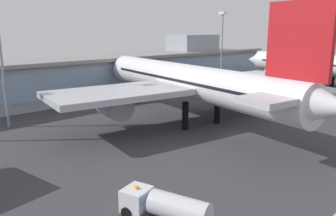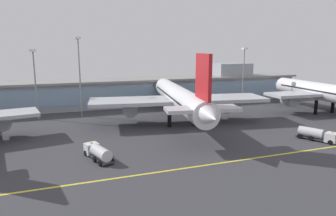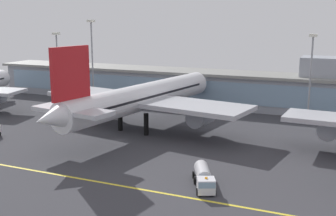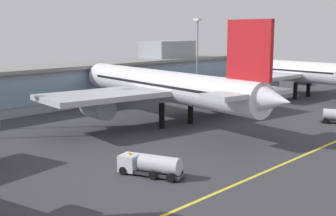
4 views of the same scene
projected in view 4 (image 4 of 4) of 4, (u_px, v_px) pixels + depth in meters
name	position (u px, v px, depth m)	size (l,w,h in m)	color
ground_plane	(203.00, 131.00, 87.21)	(187.04, 187.04, 0.00)	#38383D
taxiway_centreline_stripe	(312.00, 152.00, 72.50)	(149.64, 0.50, 0.01)	yellow
terminal_building	(73.00, 82.00, 117.53)	(136.60, 14.00, 15.47)	#9399A3
airliner_near_right	(165.00, 87.00, 93.32)	(52.87, 62.25, 20.71)	black
airliner_far_right	(294.00, 72.00, 129.68)	(38.19, 49.12, 19.68)	black
baggage_tug_near	(149.00, 164.00, 60.48)	(5.12, 9.36, 2.90)	black
apron_light_mast_east	(197.00, 45.00, 131.38)	(1.80, 1.80, 22.14)	gray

